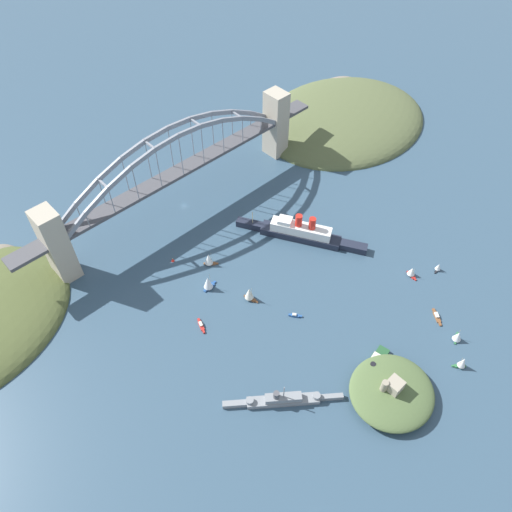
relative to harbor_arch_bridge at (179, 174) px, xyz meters
name	(u,v)px	position (x,y,z in m)	size (l,w,h in m)	color
ground_plane	(184,206)	(0.00, 0.00, -30.40)	(1400.00, 1400.00, 0.00)	#334C60
harbor_arch_bridge	(179,174)	(0.00, 0.00, 0.00)	(254.37, 16.65, 67.01)	#ADA38E
headland_west_shore	(343,119)	(-176.14, 7.08, -30.40)	(160.26, 131.92, 26.22)	#515B38
ocean_liner	(301,232)	(-39.62, 83.35, -24.65)	(52.06, 84.97, 20.88)	#1E2333
naval_cruiser	(282,400)	(57.49, 161.11, -27.66)	(53.12, 43.61, 16.63)	gray
harbor_ferry_steamer	(372,368)	(6.95, 182.45, -28.09)	(34.51, 12.25, 7.66)	#23512D
fort_island_mid_harbor	(392,392)	(11.71, 199.19, -25.75)	(47.39, 45.29, 16.42)	#4C6038
seaplane_taxiing_near_bridge	(188,165)	(-31.09, -34.20, -28.37)	(9.50, 9.30, 4.77)	#B7B7B2
small_boat_0	(201,325)	(58.54, 92.81, -29.65)	(5.15, 11.00, 2.02)	#B2231E
small_boat_1	(209,259)	(23.04, 57.76, -25.41)	(8.88, 8.50, 10.83)	brown
small_boat_2	(295,315)	(11.68, 126.90, -29.61)	(6.07, 7.41, 2.13)	#234C8C
small_boat_3	(437,316)	(-51.55, 187.48, -29.67)	(8.70, 11.28, 2.02)	brown
small_boat_5	(208,283)	(36.51, 73.40, -24.66)	(10.83, 6.70, 12.49)	#234C8C
small_boat_6	(463,363)	(-32.10, 215.95, -25.85)	(7.15, 7.07, 9.77)	#2D6B3D
small_boat_7	(412,271)	(-67.88, 156.72, -26.69)	(5.96, 8.90, 7.98)	#B2231E
small_boat_8	(249,293)	(23.12, 97.82, -24.84)	(6.89, 10.18, 11.88)	brown
small_boat_9	(438,267)	(-84.51, 166.34, -27.25)	(6.60, 4.17, 6.65)	black
small_boat_10	(458,336)	(-45.92, 204.54, -26.37)	(8.88, 6.55, 8.60)	#2D6B3D
channel_marker_buoy	(173,260)	(39.36, 38.85, -29.28)	(2.20, 2.20, 2.75)	red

